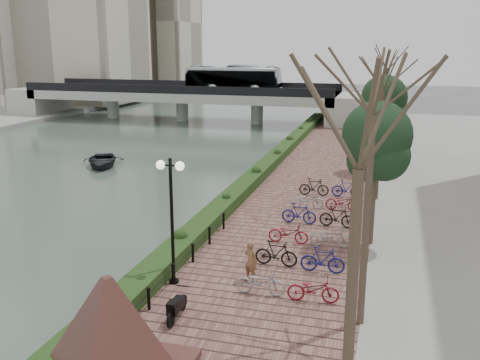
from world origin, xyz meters
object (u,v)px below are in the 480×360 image
at_px(pedestrian, 251,261).
at_px(motorcycle, 177,306).
at_px(granite_monument, 110,330).
at_px(lamppost, 171,194).
at_px(boat, 102,161).

bearing_deg(pedestrian, motorcycle, 89.72).
height_order(motorcycle, pedestrian, pedestrian).
distance_m(granite_monument, pedestrian, 7.01).
relative_size(granite_monument, motorcycle, 3.19).
height_order(lamppost, pedestrian, lamppost).
bearing_deg(motorcycle, granite_monument, -97.11).
relative_size(pedestrian, boat, 0.35).
distance_m(granite_monument, boat, 27.49).
height_order(motorcycle, boat, motorcycle).
xyz_separation_m(motorcycle, boat, (-14.23, 20.20, -0.46)).
distance_m(granite_monument, lamppost, 6.15).
xyz_separation_m(granite_monument, lamppost, (-0.78, 5.81, 1.85)).
bearing_deg(boat, lamppost, -79.00).
relative_size(granite_monument, pedestrian, 2.87).
bearing_deg(granite_monument, pedestrian, 74.82).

